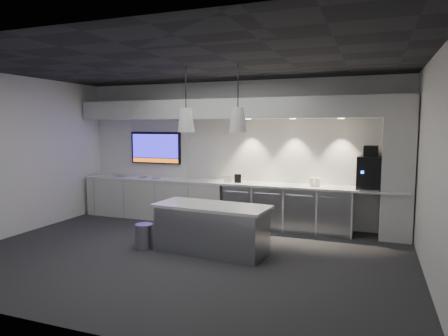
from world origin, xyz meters
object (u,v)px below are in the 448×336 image
at_px(island, 212,228).
at_px(bin, 144,236).
at_px(coffee_machine, 370,171).
at_px(wall_tv, 156,148).

relative_size(island, bin, 4.55).
relative_size(island, coffee_machine, 2.40).
relative_size(wall_tv, island, 0.65).
xyz_separation_m(island, bin, (-1.14, -0.22, -0.19)).
height_order(wall_tv, island, wall_tv).
height_order(wall_tv, bin, wall_tv).
height_order(wall_tv, coffee_machine, wall_tv).
distance_m(island, bin, 1.18).
height_order(bin, coffee_machine, coffee_machine).
relative_size(wall_tv, bin, 2.97).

